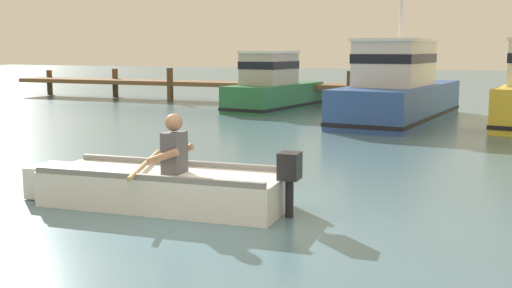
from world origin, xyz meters
name	(u,v)px	position (x,y,z in m)	size (l,w,h in m)	color
ground_plane	(179,236)	(0.00, 0.00, 0.00)	(120.00, 120.00, 0.00)	slate
wooden_dock	(180,83)	(-9.14, 15.95, 0.68)	(14.89, 1.64, 1.34)	brown
rowboat_with_person	(159,186)	(-0.90, 1.07, 0.25)	(3.72, 1.88, 1.19)	white
moored_boat_green	(273,88)	(-4.35, 13.76, 0.72)	(2.10, 4.63, 1.95)	#287042
moored_boat_blue	(398,91)	(0.11, 11.94, 0.84)	(2.62, 6.82, 4.69)	#2D519E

